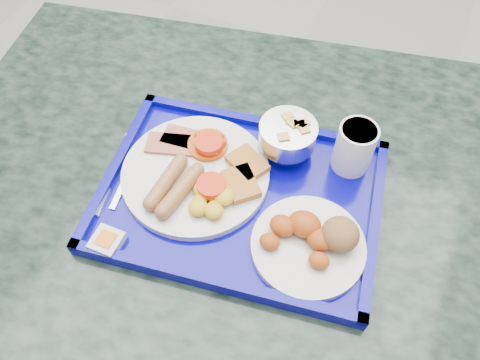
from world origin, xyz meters
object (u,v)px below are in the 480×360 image
at_px(fruit_bowl, 288,135).
at_px(juice_cup, 355,146).
at_px(bread_plate, 313,240).
at_px(table, 269,248).
at_px(tray, 240,196).
at_px(main_plate, 199,174).

distance_m(fruit_bowl, juice_cup, 0.11).
bearing_deg(juice_cup, bread_plate, -93.25).
height_order(bread_plate, fruit_bowl, fruit_bowl).
bearing_deg(fruit_bowl, juice_cup, 9.14).
xyz_separation_m(table, tray, (-0.05, -0.03, 0.20)).
height_order(table, juice_cup, juice_cup).
xyz_separation_m(fruit_bowl, juice_cup, (0.11, 0.02, 0.00)).
bearing_deg(tray, main_plate, 178.74).
xyz_separation_m(table, main_plate, (-0.12, -0.03, 0.22)).
bearing_deg(tray, table, 32.29).
xyz_separation_m(main_plate, fruit_bowl, (0.11, 0.11, 0.03)).
bearing_deg(tray, juice_cup, 42.01).
relative_size(table, tray, 2.77).
xyz_separation_m(table, bread_plate, (0.08, -0.07, 0.22)).
height_order(fruit_bowl, juice_cup, juice_cup).
xyz_separation_m(tray, juice_cup, (0.14, 0.13, 0.05)).
bearing_deg(fruit_bowl, main_plate, -134.90).
bearing_deg(main_plate, bread_plate, -11.50).
height_order(table, tray, tray).
relative_size(table, bread_plate, 7.89).
distance_m(tray, fruit_bowl, 0.13).
bearing_deg(main_plate, fruit_bowl, 45.10).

